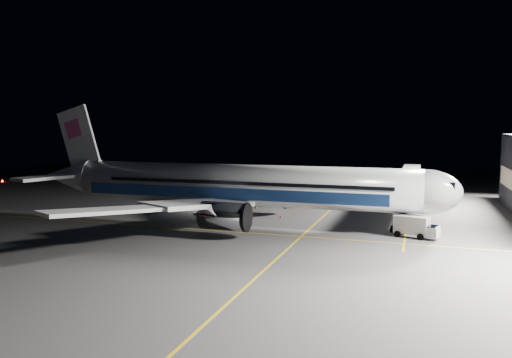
{
  "coord_description": "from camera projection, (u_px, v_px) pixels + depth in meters",
  "views": [
    {
      "loc": [
        23.46,
        -63.89,
        13.25
      ],
      "look_at": [
        1.78,
        1.56,
        6.0
      ],
      "focal_mm": 35.0,
      "sensor_mm": 36.0,
      "label": 1
    }
  ],
  "objects": [
    {
      "name": "ground",
      "position": [
        240.0,
        223.0,
        69.04
      ],
      "size": [
        200.0,
        200.0,
        0.0
      ],
      "primitive_type": "plane",
      "color": "#4C4C4F",
      "rests_on": "ground"
    },
    {
      "name": "guide_line_main",
      "position": [
        311.0,
        227.0,
        65.91
      ],
      "size": [
        0.25,
        80.0,
        0.01
      ],
      "primitive_type": "cube",
      "color": "gold",
      "rests_on": "ground"
    },
    {
      "name": "guide_line_cross",
      "position": [
        224.0,
        231.0,
        63.38
      ],
      "size": [
        70.0,
        0.25,
        0.01
      ],
      "primitive_type": "cube",
      "color": "gold",
      "rests_on": "ground"
    },
    {
      "name": "guide_line_side",
      "position": [
        408.0,
        219.0,
        71.6
      ],
      "size": [
        0.25,
        40.0,
        0.01
      ],
      "primitive_type": "cube",
      "color": "gold",
      "rests_on": "ground"
    },
    {
      "name": "airliner",
      "position": [
        233.0,
        185.0,
        68.84
      ],
      "size": [
        61.48,
        54.22,
        16.64
      ],
      "color": "silver",
      "rests_on": "ground"
    },
    {
      "name": "jet_bridge",
      "position": [
        410.0,
        182.0,
        78.73
      ],
      "size": [
        3.6,
        34.4,
        6.3
      ],
      "color": "#B2B2B7",
      "rests_on": "ground"
    },
    {
      "name": "service_truck",
      "position": [
        416.0,
        226.0,
        59.63
      ],
      "size": [
        5.45,
        3.42,
        2.61
      ],
      "rotation": [
        0.0,
        0.0,
        -0.29
      ],
      "color": "white",
      "rests_on": "ground"
    },
    {
      "name": "baggage_tug",
      "position": [
        195.0,
        201.0,
        83.6
      ],
      "size": [
        2.79,
        2.38,
        1.83
      ],
      "rotation": [
        0.0,
        0.0,
        0.16
      ],
      "color": "black",
      "rests_on": "ground"
    },
    {
      "name": "safety_cone_a",
      "position": [
        281.0,
        216.0,
        72.63
      ],
      "size": [
        0.34,
        0.34,
        0.52
      ],
      "primitive_type": "cone",
      "color": "#F8420A",
      "rests_on": "ground"
    },
    {
      "name": "safety_cone_b",
      "position": [
        293.0,
        208.0,
        80.29
      ],
      "size": [
        0.36,
        0.36,
        0.53
      ],
      "primitive_type": "cone",
      "color": "#F8420A",
      "rests_on": "ground"
    },
    {
      "name": "safety_cone_c",
      "position": [
        256.0,
        206.0,
        81.37
      ],
      "size": [
        0.41,
        0.41,
        0.62
      ],
      "primitive_type": "cone",
      "color": "#F8420A",
      "rests_on": "ground"
    }
  ]
}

